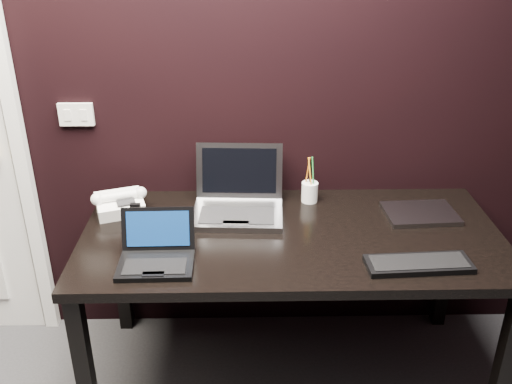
{
  "coord_description": "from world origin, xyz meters",
  "views": [
    {
      "loc": [
        0.12,
        -0.6,
        1.9
      ],
      "look_at": [
        0.15,
        1.35,
        0.95
      ],
      "focal_mm": 40.0,
      "sensor_mm": 36.0,
      "label": 1
    }
  ],
  "objects_px": {
    "pen_cup": "(310,191)",
    "silver_laptop": "(238,202)",
    "desk": "(291,249)",
    "closed_laptop": "(420,213)",
    "netbook": "(156,254)",
    "desk_phone": "(120,203)",
    "mobile_phone": "(136,216)",
    "ext_keyboard": "(419,264)"
  },
  "relations": [
    {
      "from": "mobile_phone",
      "to": "desk",
      "type": "bearing_deg",
      "value": -8.58
    },
    {
      "from": "desk",
      "to": "netbook",
      "type": "distance_m",
      "value": 0.57
    },
    {
      "from": "pen_cup",
      "to": "silver_laptop",
      "type": "bearing_deg",
      "value": -162.3
    },
    {
      "from": "silver_laptop",
      "to": "pen_cup",
      "type": "xyz_separation_m",
      "value": [
        0.32,
        0.1,
        -0.0
      ]
    },
    {
      "from": "mobile_phone",
      "to": "pen_cup",
      "type": "height_order",
      "value": "pen_cup"
    },
    {
      "from": "silver_laptop",
      "to": "pen_cup",
      "type": "bearing_deg",
      "value": 17.7
    },
    {
      "from": "ext_keyboard",
      "to": "desk_phone",
      "type": "distance_m",
      "value": 1.26
    },
    {
      "from": "netbook",
      "to": "desk_phone",
      "type": "bearing_deg",
      "value": 117.69
    },
    {
      "from": "desk",
      "to": "desk_phone",
      "type": "relative_size",
      "value": 6.93
    },
    {
      "from": "closed_laptop",
      "to": "pen_cup",
      "type": "bearing_deg",
      "value": 162.29
    },
    {
      "from": "pen_cup",
      "to": "desk",
      "type": "bearing_deg",
      "value": -109.44
    },
    {
      "from": "netbook",
      "to": "mobile_phone",
      "type": "bearing_deg",
      "value": 112.58
    },
    {
      "from": "netbook",
      "to": "mobile_phone",
      "type": "relative_size",
      "value": 3.18
    },
    {
      "from": "ext_keyboard",
      "to": "mobile_phone",
      "type": "height_order",
      "value": "mobile_phone"
    },
    {
      "from": "desk_phone",
      "to": "mobile_phone",
      "type": "distance_m",
      "value": 0.13
    },
    {
      "from": "desk",
      "to": "ext_keyboard",
      "type": "distance_m",
      "value": 0.52
    },
    {
      "from": "silver_laptop",
      "to": "ext_keyboard",
      "type": "height_order",
      "value": "silver_laptop"
    },
    {
      "from": "netbook",
      "to": "closed_laptop",
      "type": "height_order",
      "value": "netbook"
    },
    {
      "from": "pen_cup",
      "to": "mobile_phone",
      "type": "bearing_deg",
      "value": -165.89
    },
    {
      "from": "ext_keyboard",
      "to": "closed_laptop",
      "type": "distance_m",
      "value": 0.41
    },
    {
      "from": "netbook",
      "to": "silver_laptop",
      "type": "xyz_separation_m",
      "value": [
        0.3,
        0.39,
        0.01
      ]
    },
    {
      "from": "closed_laptop",
      "to": "mobile_phone",
      "type": "relative_size",
      "value": 3.57
    },
    {
      "from": "ext_keyboard",
      "to": "silver_laptop",
      "type": "bearing_deg",
      "value": 146.58
    },
    {
      "from": "netbook",
      "to": "pen_cup",
      "type": "height_order",
      "value": "pen_cup"
    },
    {
      "from": "closed_laptop",
      "to": "mobile_phone",
      "type": "bearing_deg",
      "value": -178.1
    },
    {
      "from": "desk",
      "to": "closed_laptop",
      "type": "relative_size",
      "value": 5.48
    },
    {
      "from": "desk",
      "to": "ext_keyboard",
      "type": "bearing_deg",
      "value": -29.94
    },
    {
      "from": "silver_laptop",
      "to": "pen_cup",
      "type": "relative_size",
      "value": 1.86
    },
    {
      "from": "desk_phone",
      "to": "mobile_phone",
      "type": "height_order",
      "value": "desk_phone"
    },
    {
      "from": "desk",
      "to": "silver_laptop",
      "type": "distance_m",
      "value": 0.31
    },
    {
      "from": "desk",
      "to": "netbook",
      "type": "xyz_separation_m",
      "value": [
        -0.52,
        -0.21,
        0.11
      ]
    },
    {
      "from": "netbook",
      "to": "desk_phone",
      "type": "distance_m",
      "value": 0.46
    },
    {
      "from": "silver_laptop",
      "to": "desk_phone",
      "type": "distance_m",
      "value": 0.51
    },
    {
      "from": "netbook",
      "to": "silver_laptop",
      "type": "distance_m",
      "value": 0.49
    },
    {
      "from": "netbook",
      "to": "pen_cup",
      "type": "bearing_deg",
      "value": 38.68
    },
    {
      "from": "netbook",
      "to": "ext_keyboard",
      "type": "xyz_separation_m",
      "value": [
        0.96,
        -0.05,
        -0.02
      ]
    },
    {
      "from": "desk",
      "to": "mobile_phone",
      "type": "xyz_separation_m",
      "value": [
        -0.64,
        0.1,
        0.11
      ]
    },
    {
      "from": "silver_laptop",
      "to": "ext_keyboard",
      "type": "relative_size",
      "value": 1.01
    },
    {
      "from": "netbook",
      "to": "silver_laptop",
      "type": "relative_size",
      "value": 0.7
    },
    {
      "from": "netbook",
      "to": "desk_phone",
      "type": "relative_size",
      "value": 1.13
    },
    {
      "from": "closed_laptop",
      "to": "desk_phone",
      "type": "bearing_deg",
      "value": 177.37
    },
    {
      "from": "ext_keyboard",
      "to": "netbook",
      "type": "bearing_deg",
      "value": 177.24
    }
  ]
}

